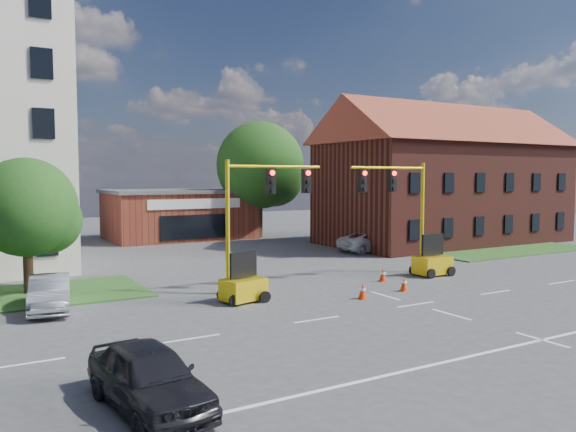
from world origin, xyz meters
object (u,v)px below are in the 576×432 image
object	(u,v)px
signal_mast_west	(260,208)
sedan_dark	(149,377)
pickup_white	(373,242)
signal_mast_east	(400,204)
trailer_east	(432,263)
trailer_west	(243,287)

from	to	relation	value
signal_mast_west	sedan_dark	world-z (taller)	signal_mast_west
pickup_white	signal_mast_east	bearing A→B (deg)	150.04
signal_mast_east	pickup_white	size ratio (longest dim) A/B	1.18
trailer_east	sedan_dark	distance (m)	20.99
trailer_west	sedan_dark	world-z (taller)	trailer_west
signal_mast_west	sedan_dark	distance (m)	14.21
signal_mast_east	pickup_white	xyz separation A→B (m)	(4.75, 8.27, -3.19)
signal_mast_east	trailer_west	distance (m)	11.10
signal_mast_east	signal_mast_west	bearing A→B (deg)	180.00
signal_mast_east	trailer_east	xyz separation A→B (m)	(1.34, -1.15, -3.24)
signal_mast_west	pickup_white	bearing A→B (deg)	31.58
signal_mast_west	signal_mast_east	distance (m)	8.71
signal_mast_east	sedan_dark	bearing A→B (deg)	-147.64
trailer_west	trailer_east	xyz separation A→B (m)	(11.79, 0.68, 0.03)
signal_mast_east	sedan_dark	xyz separation A→B (m)	(-17.24, -10.92, -3.16)
sedan_dark	signal_mast_east	bearing A→B (deg)	26.13
sedan_dark	signal_mast_west	bearing A→B (deg)	45.79
signal_mast_east	sedan_dark	size ratio (longest dim) A/B	1.38
signal_mast_west	sedan_dark	xyz separation A→B (m)	(-8.53, -10.92, -3.16)
trailer_west	trailer_east	bearing A→B (deg)	-10.97
signal_mast_west	trailer_east	distance (m)	10.62
signal_mast_west	sedan_dark	bearing A→B (deg)	-127.98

